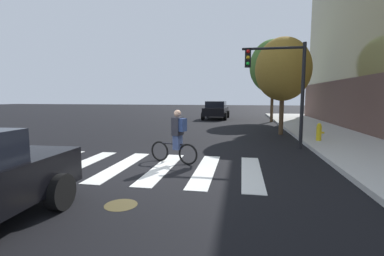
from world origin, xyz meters
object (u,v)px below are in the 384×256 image
object	(u,v)px
sedan_mid	(216,110)
cyclist	(177,137)
manhole_cover	(121,205)
traffic_light_near	(281,77)
fire_hydrant	(319,132)
street_tree_mid	(273,67)
street_tree_near	(283,69)

from	to	relation	value
sedan_mid	cyclist	xyz separation A→B (m)	(0.38, -17.55, -0.01)
manhole_cover	traffic_light_near	distance (m)	8.27
manhole_cover	sedan_mid	size ratio (longest dim) A/B	0.13
sedan_mid	traffic_light_near	distance (m)	14.92
fire_hydrant	sedan_mid	bearing A→B (deg)	113.96
street_tree_mid	traffic_light_near	bearing A→B (deg)	-94.34
fire_hydrant	street_tree_near	xyz separation A→B (m)	(-1.24, 2.87, 3.02)
manhole_cover	street_tree_near	size ratio (longest dim) A/B	0.12
street_tree_near	street_tree_mid	distance (m)	7.81
cyclist	fire_hydrant	xyz separation A→B (m)	(5.38, 4.61, -0.31)
traffic_light_near	street_tree_mid	size ratio (longest dim) A/B	0.63
manhole_cover	street_tree_mid	bearing A→B (deg)	75.83
street_tree_mid	sedan_mid	bearing A→B (deg)	154.11
manhole_cover	street_tree_mid	size ratio (longest dim) A/B	0.10
cyclist	street_tree_near	distance (m)	8.96
cyclist	traffic_light_near	distance (m)	5.22
traffic_light_near	sedan_mid	bearing A→B (deg)	105.27
manhole_cover	fire_hydrant	distance (m)	9.89
sedan_mid	street_tree_near	distance (m)	11.37
manhole_cover	cyclist	size ratio (longest dim) A/B	0.38
street_tree_mid	fire_hydrant	bearing A→B (deg)	-84.87
manhole_cover	street_tree_near	bearing A→B (deg)	67.95
sedan_mid	cyclist	size ratio (longest dim) A/B	2.87
manhole_cover	street_tree_mid	distance (m)	19.80
traffic_light_near	manhole_cover	bearing A→B (deg)	-119.42
traffic_light_near	cyclist	bearing A→B (deg)	-136.91
sedan_mid	street_tree_near	xyz separation A→B (m)	(4.51, -10.08, 2.70)
traffic_light_near	street_tree_near	world-z (taller)	street_tree_near
street_tree_mid	street_tree_near	bearing A→B (deg)	-92.10
traffic_light_near	street_tree_mid	world-z (taller)	street_tree_mid
sedan_mid	street_tree_mid	bearing A→B (deg)	-25.89
cyclist	sedan_mid	bearing A→B (deg)	91.22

